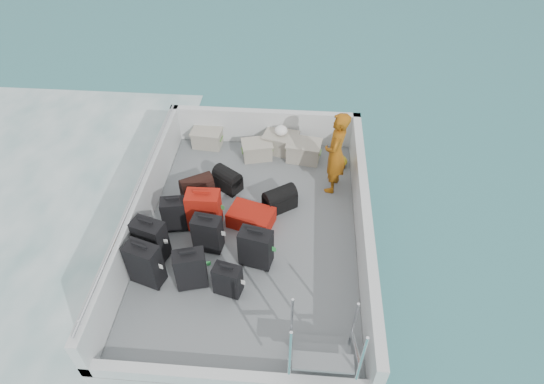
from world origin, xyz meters
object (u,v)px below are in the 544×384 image
at_px(crate_1, 257,151).
at_px(passenger, 336,153).
at_px(crate_3, 304,152).
at_px(suitcase_4, 208,234).
at_px(suitcase_7, 256,248).
at_px(suitcase_6, 228,281).
at_px(suitcase_5, 204,211).
at_px(suitcase_0, 145,264).
at_px(suitcase_1, 151,240).
at_px(crate_0, 207,139).
at_px(suitcase_2, 176,214).
at_px(suitcase_3, 191,270).
at_px(crate_2, 281,143).
at_px(suitcase_8, 251,217).

relative_size(crate_1, passenger, 0.35).
bearing_deg(crate_3, suitcase_4, -121.18).
xyz_separation_m(suitcase_7, passenger, (1.15, 1.77, 0.43)).
xyz_separation_m(suitcase_6, crate_1, (0.09, 3.05, -0.10)).
bearing_deg(suitcase_4, suitcase_5, 115.01).
bearing_deg(suitcase_6, suitcase_0, -171.72).
height_order(suitcase_6, suitcase_7, suitcase_7).
distance_m(suitcase_1, crate_0, 2.80).
bearing_deg(suitcase_4, suitcase_2, 155.26).
height_order(suitcase_1, suitcase_3, suitcase_1).
distance_m(suitcase_2, crate_2, 2.61).
bearing_deg(crate_1, suitcase_3, -101.89).
height_order(suitcase_8, crate_3, crate_3).
distance_m(suitcase_2, suitcase_8, 1.19).
height_order(suitcase_0, crate_2, suitcase_0).
bearing_deg(suitcase_2, crate_2, 43.86).
xyz_separation_m(suitcase_6, crate_2, (0.52, 3.28, -0.08)).
bearing_deg(crate_1, suitcase_5, -109.31).
relative_size(suitcase_3, passenger, 0.43).
height_order(suitcase_3, suitcase_5, suitcase_5).
height_order(suitcase_6, suitcase_8, suitcase_6).
xyz_separation_m(suitcase_1, crate_3, (2.19, 2.50, -0.17)).
distance_m(suitcase_4, crate_0, 2.62).
bearing_deg(suitcase_6, crate_3, 86.12).
bearing_deg(passenger, suitcase_5, -48.61).
relative_size(suitcase_2, crate_2, 0.99).
bearing_deg(suitcase_3, suitcase_2, 98.74).
xyz_separation_m(suitcase_3, suitcase_6, (0.53, -0.09, -0.07)).
distance_m(suitcase_3, suitcase_8, 1.44).
bearing_deg(passenger, suitcase_6, -19.63).
bearing_deg(suitcase_7, suitcase_0, -151.42).
height_order(suitcase_2, suitcase_4, suitcase_4).
relative_size(suitcase_3, crate_0, 1.23).
relative_size(suitcase_1, suitcase_6, 1.33).
relative_size(suitcase_2, suitcase_6, 1.12).
bearing_deg(suitcase_2, suitcase_8, -1.84).
height_order(suitcase_2, suitcase_7, suitcase_7).
bearing_deg(suitcase_7, suitcase_3, -139.94).
xyz_separation_m(suitcase_1, crate_0, (0.31, 2.78, -0.19)).
relative_size(suitcase_0, crate_3, 1.22).
bearing_deg(crate_2, suitcase_6, -99.08).
bearing_deg(crate_0, suitcase_0, -94.70).
distance_m(crate_1, passenger, 1.69).
bearing_deg(passenger, suitcase_7, -20.00).
xyz_separation_m(suitcase_5, passenger, (2.04, 1.09, 0.41)).
xyz_separation_m(crate_1, crate_3, (0.87, 0.01, 0.02)).
bearing_deg(suitcase_1, suitcase_8, 46.17).
relative_size(suitcase_2, crate_3, 1.00).
xyz_separation_m(suitcase_3, suitcase_7, (0.86, 0.45, -0.00)).
bearing_deg(suitcase_6, passenger, 70.86).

